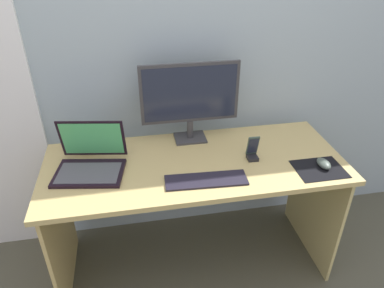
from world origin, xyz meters
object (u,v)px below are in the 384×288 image
Objects in this scene: laptop at (90,161)px; phone_in_dock at (253,151)px; fishbowl at (87,137)px; mouse at (324,163)px; keyboard_external at (206,180)px; monitor at (190,98)px.

laptop is 0.84m from phone_in_dock.
laptop reaches higher than fishbowl.
fishbowl is 1.15× the size of phone_in_dock.
mouse is (1.18, -0.20, -0.03)m from laptop.
mouse is at bearing -9.43° from laptop.
keyboard_external is 0.32m from phone_in_dock.
monitor is 0.79m from mouse.
monitor reaches higher than mouse.
fishbowl is 0.91m from phone_in_dock.
fishbowl reaches higher than phone_in_dock.
phone_in_dock is (0.87, -0.27, -0.03)m from fishbowl.
keyboard_external is 2.93× the size of phone_in_dock.
keyboard_external is at bearing -89.36° from monitor.
phone_in_dock is at bearing 30.85° from keyboard_external.
mouse is (0.62, 0.01, 0.02)m from keyboard_external.
laptop reaches higher than phone_in_dock.
laptop is at bearing 162.99° from keyboard_external.
keyboard_external is (0.00, -0.42, -0.26)m from monitor.
phone_in_dock is at bearing -42.89° from monitor.
laptop is at bearing 176.24° from phone_in_dock.
fishbowl is at bearing 97.58° from laptop.
fishbowl is at bearing 161.17° from mouse.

